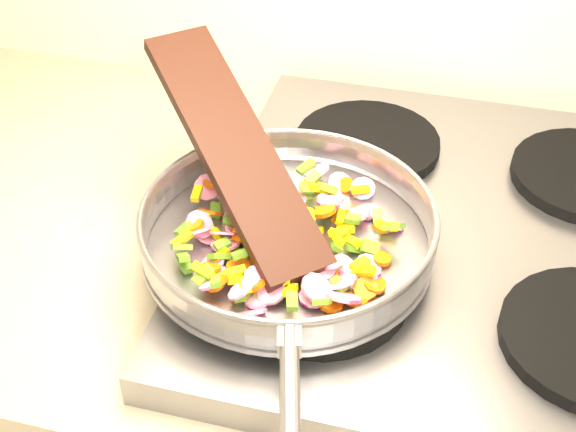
# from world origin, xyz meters

# --- Properties ---
(cooktop) EXTENTS (0.60, 0.60, 0.04)m
(cooktop) POSITION_xyz_m (-0.70, 1.67, 0.92)
(cooktop) COLOR #939399
(cooktop) RESTS_ON counter_top
(grate_fl) EXTENTS (0.19, 0.19, 0.02)m
(grate_fl) POSITION_xyz_m (-0.84, 1.52, 0.95)
(grate_fl) COLOR black
(grate_fl) RESTS_ON cooktop
(grate_bl) EXTENTS (0.19, 0.19, 0.02)m
(grate_bl) POSITION_xyz_m (-0.84, 1.81, 0.95)
(grate_bl) COLOR black
(grate_bl) RESTS_ON cooktop
(saute_pan) EXTENTS (0.36, 0.52, 0.05)m
(saute_pan) POSITION_xyz_m (-0.89, 1.57, 0.98)
(saute_pan) COLOR #9E9EA5
(saute_pan) RESTS_ON grate_fl
(vegetable_heap) EXTENTS (0.26, 0.27, 0.05)m
(vegetable_heap) POSITION_xyz_m (-0.89, 1.56, 0.97)
(vegetable_heap) COLOR #D5C809
(vegetable_heap) RESTS_ON saute_pan
(wooden_spatula) EXTENTS (0.28, 0.29, 0.14)m
(wooden_spatula) POSITION_xyz_m (-0.96, 1.62, 1.04)
(wooden_spatula) COLOR black
(wooden_spatula) RESTS_ON saute_pan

